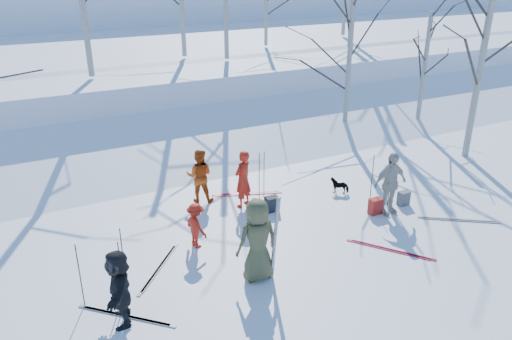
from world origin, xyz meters
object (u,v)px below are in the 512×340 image
skier_olive_center (257,240)px  skier_red_seated (196,225)px  backpack_grey (404,198)px  dog (340,185)px  backpack_dark (272,204)px  skier_redor_behind (199,176)px  backpack_red (375,206)px  skier_cream_east (390,183)px  skier_grey_west (119,287)px  skier_red_north (243,179)px

skier_olive_center → skier_red_seated: 1.88m
backpack_grey → dog: bearing=128.0°
skier_olive_center → backpack_dark: skier_olive_center is taller
skier_redor_behind → backpack_red: (3.76, -2.74, -0.53)m
skier_cream_east → backpack_red: skier_cream_east is taller
dog → skier_grey_west: bearing=-31.8°
skier_red_north → backpack_dark: size_ratio=3.90×
backpack_grey → backpack_dark: (-3.32, 1.28, 0.01)m
skier_cream_east → backpack_red: (-0.31, 0.11, -0.63)m
dog → backpack_red: bearing=39.7°
backpack_dark → skier_red_north: bearing=131.8°
skier_cream_east → backpack_red: size_ratio=3.98×
skier_red_north → skier_grey_west: (-3.94, -3.16, -0.04)m
backpack_red → backpack_grey: 1.01m
skier_redor_behind → skier_grey_west: 4.98m
skier_red_seated → skier_olive_center: bearing=-172.5°
skier_olive_center → dog: skier_olive_center is taller
backpack_grey → skier_redor_behind: bearing=150.7°
skier_olive_center → backpack_grey: 5.19m
skier_red_seated → backpack_dark: bearing=-86.7°
skier_red_north → backpack_red: skier_red_north is taller
skier_red_seated → backpack_dark: 2.50m
skier_olive_center → backpack_red: bearing=-164.9°
skier_grey_west → backpack_red: skier_grey_west is taller
skier_olive_center → backpack_red: skier_olive_center is taller
skier_olive_center → skier_red_north: 3.28m
dog → backpack_red: size_ratio=1.24×
skier_redor_behind → skier_red_seated: skier_redor_behind is taller
skier_olive_center → backpack_dark: (1.68, 2.46, -0.69)m
skier_cream_east → backpack_red: 0.71m
skier_red_north → dog: 2.87m
skier_cream_east → skier_grey_west: (-7.10, -1.11, -0.10)m
skier_red_seated → skier_grey_west: (-2.12, -1.81, 0.20)m
dog → backpack_red: (0.08, -1.45, -0.01)m
skier_olive_center → dog: (3.91, 2.58, -0.67)m
skier_cream_east → backpack_grey: (0.70, 0.17, -0.65)m
skier_grey_west → dog: 7.24m
skier_olive_center → skier_red_north: (1.14, 3.07, -0.11)m
skier_redor_behind → backpack_red: size_ratio=3.53×
backpack_grey → skier_red_north: bearing=153.9°
skier_red_seated → skier_cream_east: bearing=-112.2°
skier_red_north → skier_cream_east: bearing=120.2°
skier_red_north → backpack_grey: bearing=127.2°
skier_grey_west → skier_red_seated: bearing=141.8°
skier_cream_east → dog: bearing=105.2°
dog → backpack_grey: 1.77m
skier_red_north → skier_red_seated: skier_red_north is taller
skier_red_north → backpack_red: 3.50m
skier_grey_west → skier_olive_center: bearing=103.1°
skier_redor_behind → skier_grey_west: size_ratio=1.00×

